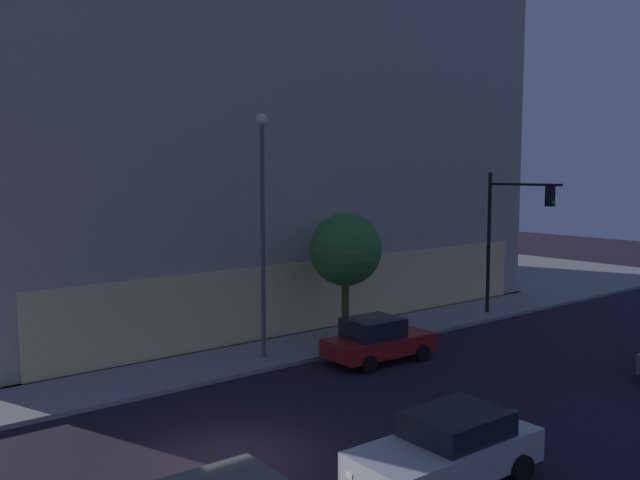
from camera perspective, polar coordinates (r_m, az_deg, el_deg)
ground_plane at (r=17.33m, az=-7.86°, el=-18.08°), size 120.00×120.00×0.00m
modern_building at (r=42.79m, az=-13.14°, el=10.43°), size 28.87×31.79×21.32m
traffic_light_far_corner at (r=32.98m, az=15.67°, el=1.40°), size 0.42×4.05×6.82m
street_lamp_sidewalk at (r=24.66m, az=-4.87°, el=2.68°), size 0.44×0.44×8.94m
sidewalk_tree at (r=27.29m, az=2.16°, el=-0.86°), size 2.95×2.95×5.19m
car_silver at (r=15.91m, az=10.78°, el=-16.99°), size 4.67×2.19×1.68m
car_red at (r=25.29m, az=4.88°, el=-8.39°), size 4.25×2.25×1.66m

